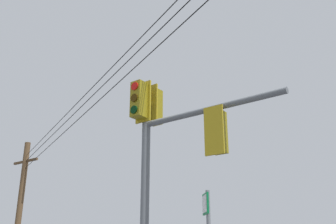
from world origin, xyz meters
TOP-DOWN VIEW (x-y plane):
  - signal_mast_assembly at (0.29, -0.66)m, footprint 1.95×3.57m
  - utility_pole_wooden at (0.00, 15.14)m, footprint 0.97×1.97m
  - overhead_wire_span at (0.08, -1.69)m, footprint 0.19×33.67m

SIDE VIEW (x-z plane):
  - utility_pole_wooden at x=0.00m, z-range 0.10..8.42m
  - signal_mast_assembly at x=0.29m, z-range 1.23..7.31m
  - overhead_wire_span at x=0.08m, z-range 6.80..7.75m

